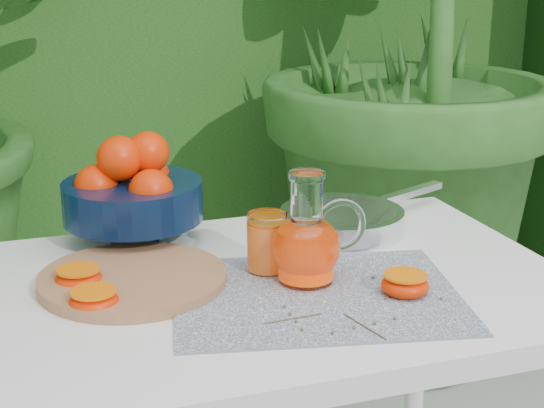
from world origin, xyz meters
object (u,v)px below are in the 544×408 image
object	(u,v)px
juice_pitcher	(308,244)
saute_pan	(343,219)
cutting_board	(133,279)
fruit_bowl	(131,192)
white_table	(276,323)

from	to	relation	value
juice_pitcher	saute_pan	world-z (taller)	juice_pitcher
cutting_board	fruit_bowl	xyz separation A→B (m)	(0.04, 0.23, 0.09)
juice_pitcher	saute_pan	xyz separation A→B (m)	(0.16, 0.23, -0.04)
white_table	cutting_board	world-z (taller)	cutting_board
fruit_bowl	juice_pitcher	xyz separation A→B (m)	(0.24, -0.31, -0.03)
white_table	cutting_board	size ratio (longest dim) A/B	3.16
fruit_bowl	juice_pitcher	world-z (taller)	fruit_bowl
cutting_board	saute_pan	bearing A→B (deg)	17.56
white_table	cutting_board	xyz separation A→B (m)	(-0.24, 0.06, 0.09)
white_table	juice_pitcher	xyz separation A→B (m)	(0.05, -0.03, 0.15)
white_table	saute_pan	world-z (taller)	saute_pan
juice_pitcher	saute_pan	size ratio (longest dim) A/B	0.42
fruit_bowl	juice_pitcher	distance (m)	0.40
cutting_board	fruit_bowl	bearing A→B (deg)	79.98
white_table	saute_pan	size ratio (longest dim) A/B	2.22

